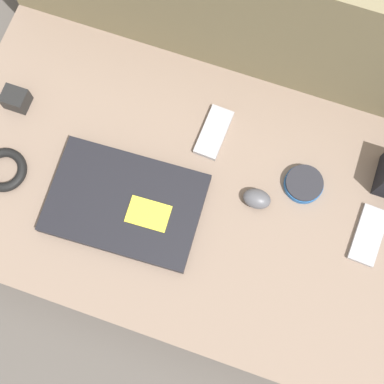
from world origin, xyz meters
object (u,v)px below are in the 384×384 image
Objects in this scene: phone_silver at (213,132)px; phone_black at (368,235)px; speaker_puck at (304,184)px; laptop at (125,203)px; computer_mouse at (257,199)px; charger_brick at (16,99)px.

phone_silver is 0.96× the size of phone_black.
phone_black is (0.16, -0.06, -0.01)m from speaker_puck.
laptop is 0.39m from speaker_puck.
computer_mouse is 0.51× the size of phone_silver.
phone_silver is 0.41m from phone_black.
phone_black is (0.39, -0.12, -0.00)m from phone_silver.
charger_brick reaches higher than computer_mouse.
speaker_puck is 0.66× the size of phone_black.
charger_brick is (-0.32, 0.15, 0.01)m from laptop.
charger_brick reaches higher than laptop.
computer_mouse reaches higher than laptop.
speaker_puck is at bearing 161.66° from phone_black.
computer_mouse is 0.11m from speaker_puck.
phone_black is at bearing -2.71° from charger_brick.
charger_brick is at bearing -167.69° from phone_silver.
speaker_puck is 0.68m from charger_brick.
phone_silver is at bearing 167.01° from speaker_puck.
laptop is at bearing -24.43° from charger_brick.
charger_brick reaches higher than phone_silver.
charger_brick is at bearing -178.01° from speaker_puck.
speaker_puck is at bearing 22.71° from laptop.
charger_brick is (-0.68, -0.02, 0.01)m from speaker_puck.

